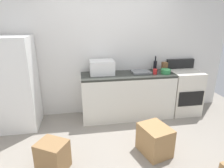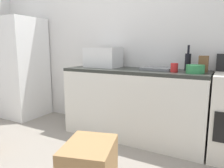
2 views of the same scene
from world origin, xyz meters
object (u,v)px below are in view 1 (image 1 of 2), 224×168
at_px(stove_oven, 183,91).
at_px(cardboard_box_large, 155,140).
at_px(coffee_mug, 155,72).
at_px(cardboard_box_medium, 53,156).
at_px(refrigerator, 15,84).
at_px(microwave, 102,67).
at_px(mixing_bowl, 166,71).
at_px(wine_bottle, 155,65).
at_px(knife_block, 164,67).

height_order(stove_oven, cardboard_box_large, stove_oven).
xyz_separation_m(coffee_mug, cardboard_box_medium, (-1.84, -1.21, -0.75)).
distance_m(refrigerator, cardboard_box_large, 2.54).
bearing_deg(microwave, coffee_mug, -9.26).
relative_size(refrigerator, mixing_bowl, 8.67).
relative_size(wine_bottle, cardboard_box_large, 0.65).
height_order(wine_bottle, cardboard_box_large, wine_bottle).
xyz_separation_m(refrigerator, wine_bottle, (2.67, 0.22, 0.19)).
relative_size(stove_oven, cardboard_box_large, 2.39).
xyz_separation_m(cardboard_box_large, cardboard_box_medium, (-1.45, -0.10, -0.01)).
height_order(coffee_mug, mixing_bowl, coffee_mug).
bearing_deg(coffee_mug, refrigerator, 178.99).
bearing_deg(stove_oven, wine_bottle, 164.63).
bearing_deg(refrigerator, wine_bottle, 4.74).
bearing_deg(coffee_mug, cardboard_box_large, -109.22).
bearing_deg(refrigerator, microwave, 4.39).
distance_m(refrigerator, wine_bottle, 2.68).
relative_size(refrigerator, stove_oven, 1.50).
bearing_deg(stove_oven, microwave, 177.85).
height_order(coffee_mug, knife_block, knife_block).
xyz_separation_m(wine_bottle, cardboard_box_large, (-0.49, -1.38, -0.79)).
xyz_separation_m(microwave, knife_block, (1.29, 0.04, -0.05)).
relative_size(refrigerator, cardboard_box_large, 3.59).
distance_m(microwave, wine_bottle, 1.12).
height_order(knife_block, cardboard_box_large, knife_block).
height_order(microwave, cardboard_box_medium, microwave).
distance_m(microwave, coffee_mug, 1.03).
relative_size(refrigerator, coffee_mug, 16.48).
relative_size(coffee_mug, cardboard_box_medium, 0.25).
xyz_separation_m(coffee_mug, cardboard_box_large, (-0.39, -1.11, -0.73)).
xyz_separation_m(stove_oven, wine_bottle, (-0.60, 0.17, 0.54)).
bearing_deg(cardboard_box_large, refrigerator, 152.03).
xyz_separation_m(microwave, coffee_mug, (1.01, -0.16, -0.09)).
bearing_deg(cardboard_box_medium, microwave, 59.00).
relative_size(stove_oven, mixing_bowl, 5.79).
bearing_deg(wine_bottle, cardboard_box_medium, -142.69).
distance_m(wine_bottle, coffee_mug, 0.29).
xyz_separation_m(stove_oven, mixing_bowl, (-0.48, -0.10, 0.48)).
height_order(mixing_bowl, cardboard_box_medium, mixing_bowl).
bearing_deg(refrigerator, knife_block, 3.18).
bearing_deg(refrigerator, cardboard_box_medium, -59.80).
bearing_deg(knife_block, cardboard_box_large, -116.83).
bearing_deg(cardboard_box_medium, coffee_mug, 33.35).
xyz_separation_m(coffee_mug, knife_block, (0.28, 0.20, 0.04)).
height_order(wine_bottle, mixing_bowl, wine_bottle).
relative_size(stove_oven, coffee_mug, 11.00).
bearing_deg(cardboard_box_large, mixing_bowl, 61.45).
bearing_deg(coffee_mug, cardboard_box_medium, -146.65).
distance_m(microwave, cardboard_box_medium, 1.81).
bearing_deg(microwave, stove_oven, -2.15).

